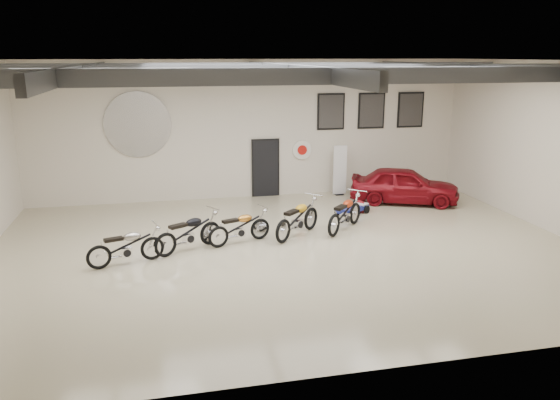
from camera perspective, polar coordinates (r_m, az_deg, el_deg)
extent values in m
cube|color=tan|center=(14.90, 1.00, -5.25)|extent=(16.00, 12.00, 0.01)
cube|color=gray|center=(13.99, 1.10, 14.36)|extent=(16.00, 12.00, 0.01)
cube|color=beige|center=(20.04, -3.00, 7.33)|extent=(16.00, 0.02, 5.00)
cube|color=beige|center=(17.86, 26.96, 4.81)|extent=(0.02, 12.00, 5.00)
cube|color=black|center=(20.32, -1.53, 3.31)|extent=(0.92, 0.08, 2.10)
imported|color=maroon|center=(19.95, 12.87, 1.53)|extent=(2.90, 4.10, 1.30)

